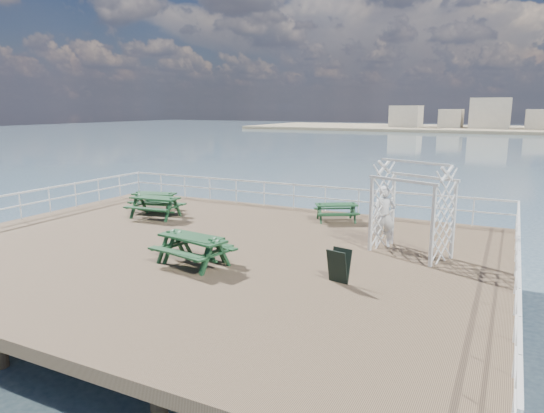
{
  "coord_description": "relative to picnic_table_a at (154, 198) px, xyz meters",
  "views": [
    {
      "loc": [
        8.52,
        -12.4,
        4.39
      ],
      "look_at": [
        1.39,
        1.91,
        1.1
      ],
      "focal_mm": 32.0,
      "sensor_mm": 36.0,
      "label": 1
    }
  ],
  "objects": [
    {
      "name": "picnic_table_b",
      "position": [
        0.89,
        -1.01,
        0.05
      ],
      "size": [
        2.09,
        1.74,
        0.95
      ],
      "rotation": [
        0.0,
        0.0,
        0.09
      ],
      "color": "#14371C",
      "rests_on": "ground"
    },
    {
      "name": "sandwich_board",
      "position": [
        9.94,
        -4.8,
        -0.13
      ],
      "size": [
        0.61,
        0.5,
        0.88
      ],
      "rotation": [
        0.0,
        0.0,
        -0.2
      ],
      "color": "black",
      "rests_on": "ground"
    },
    {
      "name": "picnic_table_e",
      "position": [
        5.88,
        -5.26,
        0.02
      ],
      "size": [
        2.14,
        1.87,
        0.91
      ],
      "rotation": [
        0.0,
        0.0,
        -0.22
      ],
      "color": "#14371C",
      "rests_on": "ground"
    },
    {
      "name": "trellis_arbor",
      "position": [
        11.09,
        -1.55,
        0.7
      ],
      "size": [
        2.57,
        1.99,
        2.84
      ],
      "rotation": [
        0.0,
        0.0,
        -0.38
      ],
      "color": "silver",
      "rests_on": "ground"
    },
    {
      "name": "ground",
      "position": [
        5.13,
        -3.65,
        -0.71
      ],
      "size": [
        18.0,
        14.0,
        0.3
      ],
      "primitive_type": "cube",
      "color": "brown",
      "rests_on": "ground"
    },
    {
      "name": "railing",
      "position": [
        5.06,
        -1.08,
        0.31
      ],
      "size": [
        17.77,
        13.76,
        1.1
      ],
      "color": "silver",
      "rests_on": "ground"
    },
    {
      "name": "picnic_table_c",
      "position": [
        7.65,
        1.64,
        -0.07
      ],
      "size": [
        2.02,
        1.91,
        0.78
      ],
      "rotation": [
        0.0,
        0.0,
        0.53
      ],
      "color": "#14371C",
      "rests_on": "ground"
    },
    {
      "name": "picnic_table_d",
      "position": [
        5.67,
        -5.19,
        0.03
      ],
      "size": [
        2.06,
        1.73,
        0.92
      ],
      "rotation": [
        0.0,
        0.0,
        -0.11
      ],
      "color": "#14371C",
      "rests_on": "ground"
    },
    {
      "name": "person",
      "position": [
        10.15,
        -0.99,
        0.41
      ],
      "size": [
        0.82,
        0.66,
        1.95
      ],
      "primitive_type": "imported",
      "rotation": [
        0.0,
        0.0,
        0.31
      ],
      "color": "silver",
      "rests_on": "ground"
    },
    {
      "name": "sea_backdrop",
      "position": [
        17.67,
        130.42,
        -1.07
      ],
      "size": [
        300.0,
        300.0,
        9.2
      ],
      "color": "#38515E",
      "rests_on": "ground"
    },
    {
      "name": "picnic_table_a",
      "position": [
        0.0,
        0.0,
        0.0
      ],
      "size": [
        2.11,
        1.85,
        0.88
      ],
      "rotation": [
        0.0,
        0.0,
        0.24
      ],
      "color": "#14371C",
      "rests_on": "ground"
    }
  ]
}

